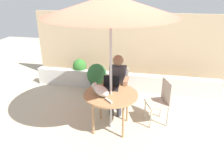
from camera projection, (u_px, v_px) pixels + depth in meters
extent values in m
plane|color=#BCAD93|center=(111.00, 127.00, 4.29)|extent=(14.00, 14.00, 0.00)
cube|color=tan|center=(129.00, 48.00, 6.07)|extent=(5.27, 0.08, 1.89)
cube|color=beige|center=(124.00, 82.00, 5.74)|extent=(4.74, 0.20, 0.45)
cylinder|color=#9E754C|center=(111.00, 94.00, 4.00)|extent=(0.99, 0.99, 0.03)
cylinder|color=#9E754C|center=(127.00, 106.00, 4.34)|extent=(0.04, 0.04, 0.70)
cylinder|color=#9E754C|center=(100.00, 103.00, 4.44)|extent=(0.04, 0.04, 0.70)
cylinder|color=#9E754C|center=(93.00, 118.00, 3.95)|extent=(0.04, 0.04, 0.70)
cylinder|color=#9E754C|center=(123.00, 121.00, 3.86)|extent=(0.04, 0.04, 0.70)
cylinder|color=#B7B7BC|center=(111.00, 74.00, 3.83)|extent=(0.04, 0.04, 2.23)
cone|color=#BF4C38|center=(111.00, 5.00, 3.37)|extent=(2.15, 2.15, 0.32)
sphere|color=#B7B7BC|center=(111.00, 4.00, 3.36)|extent=(0.06, 0.06, 0.06)
cube|color=#B2A899|center=(118.00, 90.00, 4.78)|extent=(0.40, 0.40, 0.04)
cube|color=#B2A899|center=(119.00, 77.00, 4.84)|extent=(0.40, 0.04, 0.44)
cylinder|color=#B2A899|center=(126.00, 97.00, 4.99)|extent=(0.03, 0.03, 0.42)
cylinder|color=#B2A899|center=(112.00, 96.00, 5.05)|extent=(0.03, 0.03, 0.42)
cylinder|color=#B2A899|center=(109.00, 103.00, 4.75)|extent=(0.03, 0.03, 0.42)
cylinder|color=#B2A899|center=(124.00, 104.00, 4.69)|extent=(0.03, 0.03, 0.42)
cube|color=#B2A899|center=(157.00, 103.00, 4.27)|extent=(0.52, 0.52, 0.04)
cube|color=#B2A899|center=(167.00, 91.00, 4.20)|extent=(0.18, 0.38, 0.44)
cylinder|color=#B2A899|center=(168.00, 117.00, 4.24)|extent=(0.03, 0.03, 0.42)
cylinder|color=#B2A899|center=(161.00, 108.00, 4.54)|extent=(0.03, 0.03, 0.42)
cylinder|color=#B2A899|center=(145.00, 110.00, 4.48)|extent=(0.03, 0.03, 0.42)
cylinder|color=#B2A899|center=(151.00, 119.00, 4.18)|extent=(0.03, 0.03, 0.42)
cube|color=#3F3F47|center=(118.00, 78.00, 4.66)|extent=(0.34, 0.20, 0.54)
sphere|color=#936B4C|center=(118.00, 60.00, 4.48)|extent=(0.22, 0.22, 0.22)
cube|color=#383842|center=(113.00, 90.00, 4.63)|extent=(0.12, 0.30, 0.12)
cylinder|color=#383842|center=(111.00, 105.00, 4.61)|extent=(0.10, 0.10, 0.46)
cube|color=#383842|center=(120.00, 91.00, 4.60)|extent=(0.12, 0.30, 0.12)
cylinder|color=#383842|center=(119.00, 106.00, 4.58)|extent=(0.10, 0.10, 0.46)
cube|color=#936B4C|center=(106.00, 79.00, 4.48)|extent=(0.08, 0.32, 0.08)
cube|color=#936B4C|center=(126.00, 81.00, 4.40)|extent=(0.08, 0.32, 0.08)
cube|color=black|center=(111.00, 88.00, 4.18)|extent=(0.32, 0.24, 0.02)
cube|color=black|center=(111.00, 81.00, 4.23)|extent=(0.30, 0.08, 0.20)
cube|color=black|center=(111.00, 81.00, 4.24)|extent=(0.30, 0.08, 0.20)
ellipsoid|color=silver|center=(101.00, 91.00, 3.91)|extent=(0.42, 0.41, 0.17)
sphere|color=silver|center=(94.00, 86.00, 4.07)|extent=(0.11, 0.11, 0.11)
ellipsoid|color=white|center=(98.00, 91.00, 4.01)|extent=(0.17, 0.17, 0.09)
cylinder|color=silver|center=(109.00, 100.00, 3.71)|extent=(0.16, 0.15, 0.04)
cone|color=silver|center=(96.00, 83.00, 4.06)|extent=(0.04, 0.04, 0.03)
cone|color=silver|center=(93.00, 83.00, 4.03)|extent=(0.04, 0.04, 0.03)
cylinder|color=#33383D|center=(80.00, 78.00, 6.11)|extent=(0.29, 0.29, 0.34)
ellipsoid|color=#2D6B28|center=(80.00, 66.00, 5.97)|extent=(0.37, 0.37, 0.41)
cylinder|color=#595654|center=(97.00, 87.00, 5.68)|extent=(0.34, 0.34, 0.23)
ellipsoid|color=#26592D|center=(97.00, 75.00, 5.54)|extent=(0.49, 0.49, 0.56)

